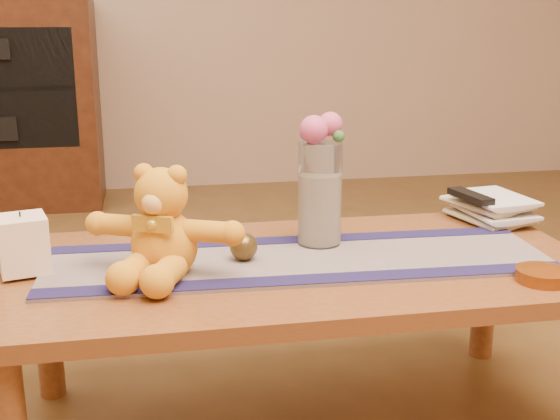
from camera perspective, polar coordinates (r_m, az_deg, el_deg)
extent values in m
cube|color=#603216|center=(1.74, 1.62, -4.69)|extent=(1.40, 0.70, 0.04)
cylinder|color=#603216|center=(2.08, -17.99, -8.75)|extent=(0.07, 0.07, 0.41)
cylinder|color=#603216|center=(2.28, 15.96, -6.36)|extent=(0.07, 0.07, 0.41)
cube|color=#191B47|center=(1.73, 1.52, -3.98)|extent=(1.21, 0.40, 0.01)
cube|color=#1A1540|center=(1.59, 2.43, -5.51)|extent=(1.20, 0.11, 0.00)
cube|color=#1A1540|center=(1.86, 0.75, -2.38)|extent=(1.20, 0.11, 0.00)
cube|color=#FFE1BB|center=(1.73, -19.75, -2.54)|extent=(0.13, 0.13, 0.13)
cylinder|color=black|center=(1.71, -19.96, -0.30)|extent=(0.00, 0.00, 0.01)
cylinder|color=silver|center=(1.81, 3.18, 1.29)|extent=(0.11, 0.11, 0.26)
cylinder|color=beige|center=(1.81, 3.17, 0.09)|extent=(0.09, 0.09, 0.18)
sphere|color=#CD4878|center=(1.76, 2.71, 6.41)|extent=(0.07, 0.07, 0.07)
sphere|color=#CD4878|center=(1.78, 4.02, 6.83)|extent=(0.06, 0.06, 0.06)
sphere|color=#475A9A|center=(1.81, 3.30, 6.43)|extent=(0.04, 0.04, 0.04)
sphere|color=#475A9A|center=(1.79, 2.16, 6.07)|extent=(0.04, 0.04, 0.04)
sphere|color=#33662D|center=(1.77, 4.68, 5.85)|extent=(0.03, 0.03, 0.03)
sphere|color=#4C3B19|center=(1.71, -2.91, -2.91)|extent=(0.09, 0.09, 0.07)
imported|color=beige|center=(2.09, 14.59, -0.84)|extent=(0.21, 0.26, 0.02)
imported|color=beige|center=(2.09, 14.80, -0.35)|extent=(0.19, 0.24, 0.02)
imported|color=beige|center=(2.08, 14.48, 0.17)|extent=(0.22, 0.26, 0.02)
imported|color=beige|center=(2.08, 14.82, 0.67)|extent=(0.19, 0.24, 0.02)
cube|color=black|center=(2.07, 14.89, 1.08)|extent=(0.07, 0.17, 0.02)
cylinder|color=#BF5914|center=(1.70, 20.13, -4.90)|extent=(0.13, 0.13, 0.03)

